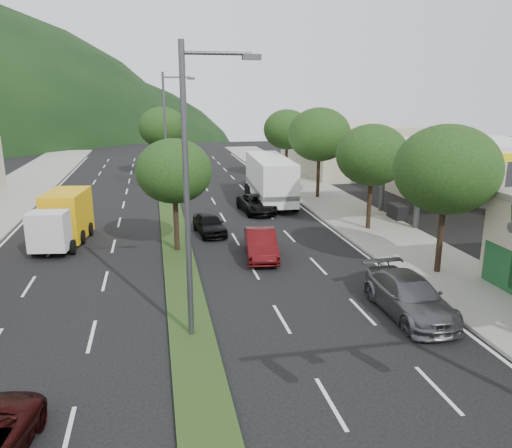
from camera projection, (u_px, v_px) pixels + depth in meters
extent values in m
cube|color=gray|center=(346.00, 211.00, 36.27)|extent=(5.00, 90.00, 0.15)
cube|color=#1C3814|center=(170.00, 210.00, 36.69)|extent=(1.60, 56.00, 0.12)
cube|color=silver|center=(457.00, 145.00, 33.43)|extent=(12.00, 8.00, 0.50)
cube|color=yellow|center=(457.00, 150.00, 33.52)|extent=(12.20, 8.20, 0.50)
cylinder|color=#47494C|center=(418.00, 194.00, 30.98)|extent=(0.36, 0.36, 4.60)
cylinder|color=#47494C|center=(383.00, 181.00, 35.72)|extent=(0.36, 0.36, 4.60)
cylinder|color=#47494C|center=(482.00, 177.00, 37.27)|extent=(0.36, 0.36, 4.60)
cube|color=black|center=(397.00, 212.00, 33.79)|extent=(0.80, 1.60, 1.10)
cube|color=black|center=(501.00, 207.00, 35.35)|extent=(0.80, 1.60, 1.10)
cube|color=#BCAE95|center=(343.00, 147.00, 54.98)|extent=(10.00, 16.00, 5.20)
cylinder|color=black|center=(441.00, 233.00, 23.36)|extent=(0.28, 0.28, 3.81)
ellipsoid|color=black|center=(447.00, 169.00, 22.59)|extent=(4.80, 4.80, 4.08)
cylinder|color=black|center=(369.00, 200.00, 30.96)|extent=(0.28, 0.28, 3.58)
ellipsoid|color=black|center=(372.00, 155.00, 30.24)|extent=(4.40, 4.40, 3.74)
cylinder|color=black|center=(318.00, 173.00, 40.39)|extent=(0.28, 0.28, 3.92)
ellipsoid|color=black|center=(319.00, 135.00, 39.61)|extent=(5.00, 5.00, 4.25)
cylinder|color=black|center=(286.00, 159.00, 49.89)|extent=(0.28, 0.28, 3.70)
ellipsoid|color=black|center=(287.00, 129.00, 49.15)|extent=(4.60, 4.60, 3.91)
cylinder|color=black|center=(176.00, 220.00, 26.78)|extent=(0.28, 0.28, 3.36)
ellipsoid|color=black|center=(174.00, 171.00, 26.10)|extent=(4.00, 4.00, 3.40)
cylinder|color=black|center=(164.00, 157.00, 51.35)|extent=(0.28, 0.28, 3.81)
ellipsoid|color=black|center=(162.00, 127.00, 50.59)|extent=(4.80, 4.80, 4.08)
cylinder|color=#47494C|center=(187.00, 199.00, 16.49)|extent=(0.20, 0.20, 10.00)
cylinder|color=#47494C|center=(217.00, 53.00, 15.53)|extent=(2.20, 0.12, 0.12)
cube|color=#47494C|center=(252.00, 57.00, 15.77)|extent=(0.60, 0.25, 0.18)
cylinder|color=#47494C|center=(165.00, 136.00, 40.17)|extent=(0.20, 0.20, 10.00)
cylinder|color=#47494C|center=(177.00, 77.00, 39.21)|extent=(2.20, 0.12, 0.12)
cube|color=#47494C|center=(191.00, 78.00, 39.45)|extent=(0.60, 0.25, 0.18)
imported|color=black|center=(209.00, 224.00, 30.47)|extent=(2.03, 3.98, 1.30)
imported|color=#515156|center=(409.00, 296.00, 19.37)|extent=(2.12, 5.20, 1.51)
imported|color=#4C0C0F|center=(261.00, 244.00, 26.13)|extent=(2.10, 4.60, 1.46)
imported|color=black|center=(257.00, 204.00, 35.99)|extent=(2.46, 4.72, 1.27)
cube|color=silver|center=(49.00, 231.00, 26.02)|extent=(2.11, 1.66, 2.04)
cube|color=#DEA40B|center=(67.00, 215.00, 29.16)|extent=(2.52, 3.96, 2.75)
cube|color=black|center=(66.00, 236.00, 28.76)|extent=(2.45, 5.33, 0.27)
cylinder|color=black|center=(73.00, 247.00, 26.70)|extent=(0.37, 0.83, 0.80)
cylinder|color=black|center=(34.00, 248.00, 26.57)|extent=(0.37, 0.83, 0.80)
cylinder|color=black|center=(82.00, 237.00, 28.57)|extent=(0.37, 0.83, 0.80)
cylinder|color=black|center=(46.00, 238.00, 28.43)|extent=(0.37, 0.83, 0.80)
cylinder|color=black|center=(90.00, 229.00, 30.26)|extent=(0.37, 0.83, 0.80)
cylinder|color=black|center=(56.00, 230.00, 30.13)|extent=(0.37, 0.83, 0.80)
cube|color=silver|center=(270.00, 177.00, 38.90)|extent=(3.07, 9.41, 3.10)
cube|color=slate|center=(270.00, 187.00, 39.10)|extent=(3.13, 9.42, 0.36)
cylinder|color=black|center=(247.00, 189.00, 42.66)|extent=(0.41, 0.95, 0.93)
cylinder|color=black|center=(277.00, 188.00, 43.03)|extent=(0.41, 0.95, 0.93)
cylinder|color=black|center=(249.00, 191.00, 41.60)|extent=(0.41, 0.95, 0.93)
cylinder|color=black|center=(280.00, 190.00, 41.97)|extent=(0.41, 0.95, 0.93)
cylinder|color=black|center=(260.00, 207.00, 35.91)|extent=(0.41, 0.95, 0.93)
cylinder|color=black|center=(295.00, 205.00, 36.28)|extent=(0.41, 0.95, 0.93)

